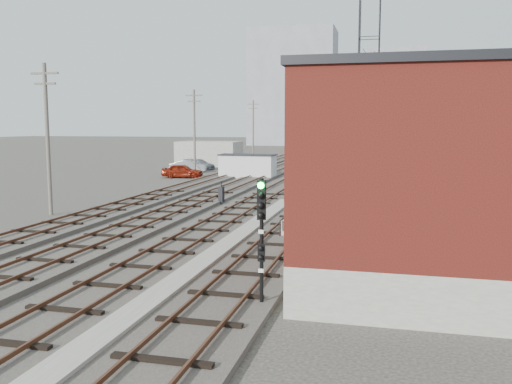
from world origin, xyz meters
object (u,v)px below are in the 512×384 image
(switch_stand, at_px, (221,194))
(site_trailer, at_px, (248,166))
(signal_mast, at_px, (261,234))
(car_silver, at_px, (188,166))
(car_red, at_px, (183,171))
(car_grey, at_px, (200,164))

(switch_stand, relative_size, site_trailer, 0.24)
(switch_stand, bearing_deg, site_trailer, 109.27)
(signal_mast, distance_m, switch_stand, 21.53)
(car_silver, bearing_deg, switch_stand, -166.34)
(signal_mast, bearing_deg, car_red, 114.80)
(car_red, xyz_separation_m, car_grey, (-1.90, 10.42, -0.10))
(switch_stand, bearing_deg, car_silver, 126.24)
(signal_mast, bearing_deg, car_silver, 113.60)
(switch_stand, relative_size, car_red, 0.33)
(switch_stand, bearing_deg, car_grey, 122.83)
(site_trailer, xyz_separation_m, car_silver, (-8.30, 4.67, -0.53))
(signal_mast, relative_size, car_grey, 0.91)
(signal_mast, distance_m, car_silver, 46.97)
(car_red, bearing_deg, site_trailer, -84.02)
(car_red, relative_size, car_grey, 0.99)
(signal_mast, distance_m, site_trailer, 39.77)
(signal_mast, relative_size, car_silver, 0.93)
(switch_stand, xyz_separation_m, site_trailer, (-2.93, 18.25, 0.56))
(signal_mast, height_order, car_red, signal_mast)
(car_red, bearing_deg, car_grey, 1.74)
(switch_stand, relative_size, car_grey, 0.33)
(switch_stand, distance_m, site_trailer, 18.49)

